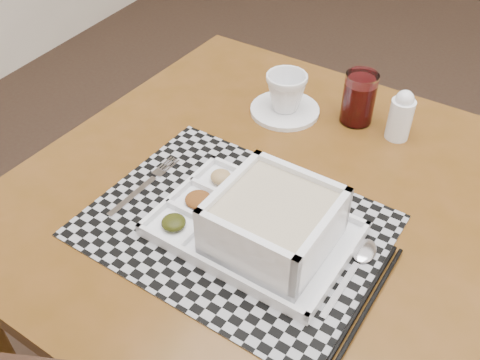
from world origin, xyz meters
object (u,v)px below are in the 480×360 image
(creamer_bottle, at_px, (401,116))
(serving_tray, at_px, (267,225))
(dining_table, at_px, (275,218))
(juice_glass, at_px, (359,100))
(cup, at_px, (286,92))

(creamer_bottle, bearing_deg, serving_tray, -104.57)
(dining_table, height_order, juice_glass, juice_glass)
(dining_table, height_order, creamer_bottle, creamer_bottle)
(cup, relative_size, creamer_bottle, 0.81)
(dining_table, xyz_separation_m, juice_glass, (0.05, 0.28, 0.12))
(cup, bearing_deg, serving_tray, -83.29)
(serving_tray, relative_size, cup, 3.80)
(cup, height_order, creamer_bottle, creamer_bottle)
(dining_table, height_order, cup, cup)
(juice_glass, distance_m, creamer_bottle, 0.09)
(dining_table, xyz_separation_m, serving_tray, (0.04, -0.12, 0.11))
(dining_table, bearing_deg, creamer_bottle, 62.29)
(cup, bearing_deg, juice_glass, 2.94)
(juice_glass, bearing_deg, dining_table, -99.61)
(creamer_bottle, bearing_deg, cup, -172.80)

